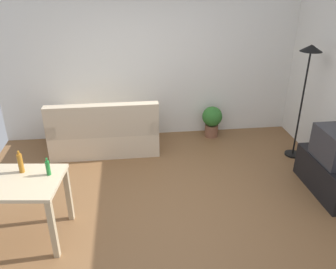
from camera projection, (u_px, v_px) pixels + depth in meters
The scene contains 10 objects.
ground_plane at pixel (165, 203), 4.57m from camera, with size 5.20×4.40×0.02m, color brown.
wall_rear at pixel (150, 61), 5.96m from camera, with size 5.20×0.10×2.70m, color silver.
couch at pixel (105, 133), 5.77m from camera, with size 1.75×0.84×0.92m.
tv_stand at pixel (329, 176), 4.71m from camera, with size 0.44×1.10×0.48m.
tv at pixel (336, 146), 4.51m from camera, with size 0.41×0.60×0.44m.
torchiere_lamp at pixel (307, 72), 5.13m from camera, with size 0.32×0.32×1.81m.
desk at pixel (6, 189), 3.71m from camera, with size 1.27×0.84×0.76m.
potted_plant at pixel (212, 119), 6.25m from camera, with size 0.36×0.36×0.57m.
bottle_amber at pixel (20, 163), 3.77m from camera, with size 0.06×0.06×0.26m.
bottle_green at pixel (48, 168), 3.73m from camera, with size 0.05×0.05×0.21m.
Camera 1 is at (-0.41, -3.71, 2.78)m, focal length 36.93 mm.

